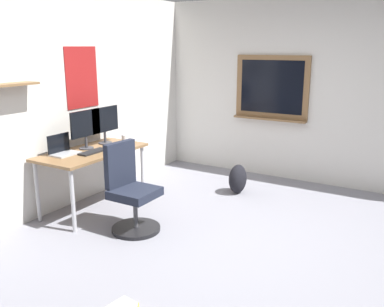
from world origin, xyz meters
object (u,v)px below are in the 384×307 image
(desk, at_px, (92,157))
(computer_mouse, at_px, (110,146))
(office_chair, at_px, (131,193))
(monitor_secondary, at_px, (105,122))
(monitor_primary, at_px, (86,127))
(laptop, at_px, (63,150))
(keyboard, at_px, (93,152))
(coffee_mug, at_px, (125,138))
(backpack, at_px, (238,179))

(desk, xyz_separation_m, computer_mouse, (0.21, -0.08, 0.09))
(office_chair, xyz_separation_m, monitor_secondary, (0.59, 0.86, 0.59))
(desk, xyz_separation_m, monitor_primary, (0.03, 0.11, 0.34))
(office_chair, xyz_separation_m, computer_mouse, (0.44, 0.67, 0.34))
(desk, distance_m, office_chair, 0.82)
(laptop, distance_m, monitor_secondary, 0.69)
(office_chair, bearing_deg, monitor_primary, 73.02)
(monitor_secondary, bearing_deg, keyboard, -155.71)
(monitor_secondary, xyz_separation_m, keyboard, (-0.43, -0.19, -0.26))
(office_chair, xyz_separation_m, monitor_primary, (0.26, 0.86, 0.59))
(computer_mouse, bearing_deg, monitor_primary, 133.18)
(laptop, xyz_separation_m, keyboard, (0.23, -0.24, -0.04))
(monitor_secondary, bearing_deg, desk, -163.24)
(keyboard, relative_size, computer_mouse, 3.56)
(laptop, relative_size, computer_mouse, 2.98)
(office_chair, bearing_deg, keyboard, 76.20)
(monitor_primary, relative_size, computer_mouse, 4.46)
(monitor_primary, distance_m, coffee_mug, 0.59)
(office_chair, bearing_deg, desk, 73.00)
(laptop, relative_size, monitor_primary, 0.67)
(monitor_secondary, bearing_deg, monitor_primary, 180.00)
(keyboard, relative_size, backpack, 0.94)
(monitor_primary, relative_size, monitor_secondary, 1.00)
(laptop, xyz_separation_m, coffee_mug, (0.85, -0.19, -0.01))
(desk, relative_size, office_chair, 1.39)
(keyboard, height_order, computer_mouse, computer_mouse)
(desk, bearing_deg, keyboard, -128.07)
(monitor_primary, xyz_separation_m, monitor_secondary, (0.33, 0.00, 0.00))
(keyboard, bearing_deg, office_chair, -103.80)
(monitor_primary, xyz_separation_m, keyboard, (-0.10, -0.19, -0.26))
(office_chair, height_order, monitor_primary, monitor_primary)
(computer_mouse, height_order, backpack, computer_mouse)
(office_chair, distance_m, computer_mouse, 0.87)
(office_chair, distance_m, monitor_secondary, 1.20)
(monitor_primary, relative_size, coffee_mug, 5.04)
(monitor_primary, distance_m, monitor_secondary, 0.33)
(computer_mouse, xyz_separation_m, backpack, (1.19, -1.16, -0.55))
(keyboard, height_order, coffee_mug, coffee_mug)
(monitor_primary, bearing_deg, coffee_mug, -15.24)
(monitor_secondary, height_order, keyboard, monitor_secondary)
(laptop, relative_size, coffee_mug, 3.37)
(laptop, bearing_deg, monitor_primary, -8.33)
(coffee_mug, bearing_deg, laptop, 167.38)
(office_chair, height_order, laptop, laptop)
(office_chair, bearing_deg, laptop, 94.18)
(monitor_primary, bearing_deg, desk, -106.80)
(monitor_secondary, bearing_deg, computer_mouse, -127.45)
(computer_mouse, bearing_deg, desk, 158.57)
(monitor_secondary, height_order, computer_mouse, monitor_secondary)
(keyboard, relative_size, coffee_mug, 4.02)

